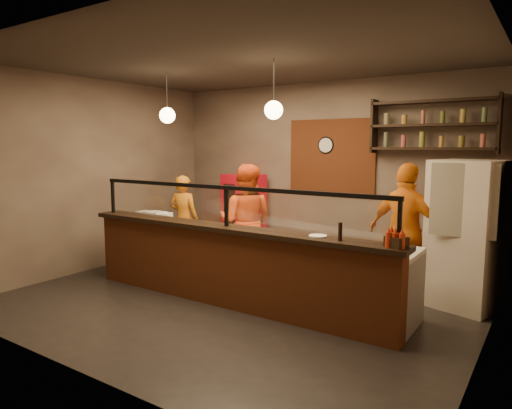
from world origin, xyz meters
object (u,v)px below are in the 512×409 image
Objects in this scene: wall_clock at (326,145)px; pepper_mill at (340,232)px; fridge at (466,235)px; cook_mid at (246,222)px; pizza_dough at (293,236)px; cook_left at (184,219)px; red_cooler at (244,215)px; cook_right at (406,232)px; condiment_caddy at (396,242)px.

wall_clock is 1.47× the size of pepper_mill.
fridge is 9.40× the size of pepper_mill.
cook_mid is 0.95× the size of fridge.
wall_clock reaches higher than pizza_dough.
cook_left is 0.87× the size of cook_mid.
fridge is at bearing -23.50° from wall_clock.
pepper_mill is (3.64, -1.45, 0.38)m from cook_left.
cook_left is at bearing -106.70° from red_cooler.
fridge is (4.65, 0.26, 0.17)m from cook_left.
pizza_dough is at bearing -135.31° from fridge.
wall_clock is at bearing -21.13° from cook_right.
pepper_mill is at bearing -104.71° from fridge.
pepper_mill reaches higher than pizza_dough.
cook_right reaches higher than cook_mid.
cook_right is at bearing 170.93° from cook_mid.
fridge is (3.11, 0.51, 0.05)m from cook_mid.
cook_mid reaches higher than red_cooler.
condiment_caddy is (2.71, -1.18, 0.21)m from cook_mid.
condiment_caddy reaches higher than pizza_dough.
cook_right is 9.18× the size of condiment_caddy.
cook_mid reaches higher than cook_left.
fridge is at bearing 172.98° from cook_left.
condiment_caddy is at bearing 138.12° from cook_mid.
pizza_dough is (-1.23, -0.95, -0.03)m from cook_right.
condiment_caddy is at bearing -87.46° from fridge.
red_cooler is 7.61× the size of pepper_mill.
red_cooler is (-3.33, 0.90, -0.16)m from cook_right.
wall_clock is 2.44m from cook_right.
red_cooler is at bearing 138.65° from pizza_dough.
wall_clock is at bearing -129.01° from cook_mid.
cook_left reaches higher than pizza_dough.
wall_clock is 0.17× the size of cook_mid.
fridge reaches higher than red_cooler.
fridge reaches higher than pepper_mill.
cook_mid is 3.15m from fridge.
pepper_mill is at bearing 148.05° from cook_left.
pepper_mill is at bearing 131.93° from cook_mid.
cook_left is at bearing 158.26° from pepper_mill.
pizza_dough is at bearing 152.92° from cook_left.
red_cooler reaches higher than condiment_caddy.
pizza_dough is at bearing 51.02° from cook_right.
pepper_mill is at bearing -178.33° from condiment_caddy.
red_cooler is (-4.06, 0.78, -0.18)m from fridge.
red_cooler is 4.43m from condiment_caddy.
pizza_dough is (-1.95, -1.08, -0.05)m from fridge.
fridge reaches higher than pizza_dough.
pizza_dough is 1.17m from pepper_mill.
condiment_caddy is (0.33, -1.57, 0.18)m from cook_right.
wall_clock reaches higher than cook_mid.
cook_right reaches higher than condiment_caddy.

